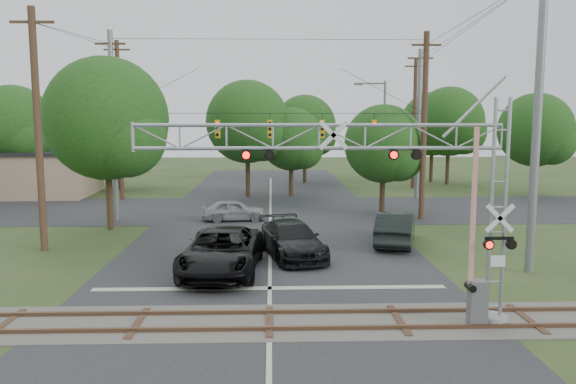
{
  "coord_description": "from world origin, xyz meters",
  "views": [
    {
      "loc": [
        0.08,
        -14.53,
        6.16
      ],
      "look_at": [
        0.73,
        7.5,
        3.34
      ],
      "focal_mm": 35.0,
      "sensor_mm": 36.0,
      "label": 1
    }
  ],
  "objects_px": {
    "streetlight": "(382,135)",
    "traffic_signal_span": "(285,127)",
    "pickup_black": "(222,251)",
    "crossing_gantry": "(390,185)",
    "car_dark": "(292,240)",
    "sedan_silver": "(234,210)"
  },
  "relations": [
    {
      "from": "streetlight",
      "to": "crossing_gantry",
      "type": "bearing_deg",
      "value": -100.57
    },
    {
      "from": "sedan_silver",
      "to": "streetlight",
      "type": "relative_size",
      "value": 0.43
    },
    {
      "from": "car_dark",
      "to": "streetlight",
      "type": "distance_m",
      "value": 19.31
    },
    {
      "from": "traffic_signal_span",
      "to": "sedan_silver",
      "type": "distance_m",
      "value": 5.99
    },
    {
      "from": "crossing_gantry",
      "to": "sedan_silver",
      "type": "height_order",
      "value": "crossing_gantry"
    },
    {
      "from": "pickup_black",
      "to": "sedan_silver",
      "type": "height_order",
      "value": "pickup_black"
    },
    {
      "from": "crossing_gantry",
      "to": "car_dark",
      "type": "relative_size",
      "value": 2.04
    },
    {
      "from": "traffic_signal_span",
      "to": "streetlight",
      "type": "bearing_deg",
      "value": 45.82
    },
    {
      "from": "car_dark",
      "to": "crossing_gantry",
      "type": "bearing_deg",
      "value": -87.25
    },
    {
      "from": "pickup_black",
      "to": "sedan_silver",
      "type": "xyz_separation_m",
      "value": [
        -0.29,
        11.92,
        -0.22
      ]
    },
    {
      "from": "pickup_black",
      "to": "crossing_gantry",
      "type": "bearing_deg",
      "value": -44.73
    },
    {
      "from": "pickup_black",
      "to": "traffic_signal_span",
      "type": "bearing_deg",
      "value": 80.15
    },
    {
      "from": "crossing_gantry",
      "to": "traffic_signal_span",
      "type": "height_order",
      "value": "traffic_signal_span"
    },
    {
      "from": "streetlight",
      "to": "traffic_signal_span",
      "type": "bearing_deg",
      "value": -134.18
    },
    {
      "from": "sedan_silver",
      "to": "streetlight",
      "type": "height_order",
      "value": "streetlight"
    },
    {
      "from": "pickup_black",
      "to": "car_dark",
      "type": "distance_m",
      "value": 3.93
    },
    {
      "from": "crossing_gantry",
      "to": "sedan_silver",
      "type": "xyz_separation_m",
      "value": [
        -5.79,
        18.06,
        -3.62
      ]
    },
    {
      "from": "car_dark",
      "to": "streetlight",
      "type": "relative_size",
      "value": 0.6
    },
    {
      "from": "crossing_gantry",
      "to": "pickup_black",
      "type": "xyz_separation_m",
      "value": [
        -5.5,
        6.14,
        -3.39
      ]
    },
    {
      "from": "sedan_silver",
      "to": "streetlight",
      "type": "bearing_deg",
      "value": -58.73
    },
    {
      "from": "crossing_gantry",
      "to": "sedan_silver",
      "type": "relative_size",
      "value": 2.86
    },
    {
      "from": "car_dark",
      "to": "traffic_signal_span",
      "type": "bearing_deg",
      "value": 76.77
    }
  ]
}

